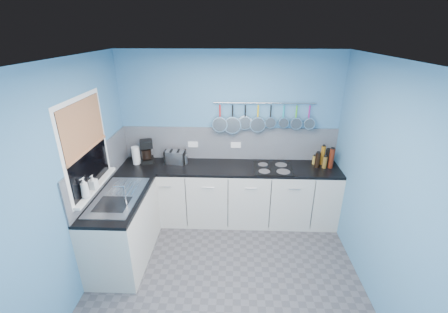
# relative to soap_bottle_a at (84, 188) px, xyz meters

# --- Properties ---
(floor) EXTENTS (3.20, 3.00, 0.02)m
(floor) POSITION_rel_soap_bottle_a_xyz_m (1.53, -0.02, -1.18)
(floor) COLOR #47474C
(floor) RESTS_ON ground
(ceiling) EXTENTS (3.20, 3.00, 0.02)m
(ceiling) POSITION_rel_soap_bottle_a_xyz_m (1.53, -0.02, 1.34)
(ceiling) COLOR white
(ceiling) RESTS_ON ground
(wall_back) EXTENTS (3.20, 0.02, 2.50)m
(wall_back) POSITION_rel_soap_bottle_a_xyz_m (1.53, 1.49, 0.08)
(wall_back) COLOR teal
(wall_back) RESTS_ON ground
(wall_front) EXTENTS (3.20, 0.02, 2.50)m
(wall_front) POSITION_rel_soap_bottle_a_xyz_m (1.53, -1.53, 0.08)
(wall_front) COLOR teal
(wall_front) RESTS_ON ground
(wall_left) EXTENTS (0.02, 3.00, 2.50)m
(wall_left) POSITION_rel_soap_bottle_a_xyz_m (-0.08, -0.02, 0.08)
(wall_left) COLOR teal
(wall_left) RESTS_ON ground
(wall_right) EXTENTS (0.02, 3.00, 2.50)m
(wall_right) POSITION_rel_soap_bottle_a_xyz_m (3.14, -0.02, 0.08)
(wall_right) COLOR teal
(wall_right) RESTS_ON ground
(backsplash_back) EXTENTS (3.20, 0.02, 0.50)m
(backsplash_back) POSITION_rel_soap_bottle_a_xyz_m (1.53, 1.46, -0.02)
(backsplash_back) COLOR gray
(backsplash_back) RESTS_ON wall_back
(backsplash_left) EXTENTS (0.02, 1.80, 0.50)m
(backsplash_left) POSITION_rel_soap_bottle_a_xyz_m (-0.06, 0.58, -0.02)
(backsplash_left) COLOR gray
(backsplash_left) RESTS_ON wall_left
(cabinet_run_back) EXTENTS (3.20, 0.60, 0.86)m
(cabinet_run_back) POSITION_rel_soap_bottle_a_xyz_m (1.53, 1.18, -0.74)
(cabinet_run_back) COLOR beige
(cabinet_run_back) RESTS_ON ground
(worktop_back) EXTENTS (3.20, 0.60, 0.04)m
(worktop_back) POSITION_rel_soap_bottle_a_xyz_m (1.53, 1.18, -0.29)
(worktop_back) COLOR black
(worktop_back) RESTS_ON cabinet_run_back
(cabinet_run_left) EXTENTS (0.60, 1.20, 0.86)m
(cabinet_run_left) POSITION_rel_soap_bottle_a_xyz_m (0.23, 0.28, -0.74)
(cabinet_run_left) COLOR beige
(cabinet_run_left) RESTS_ON ground
(worktop_left) EXTENTS (0.60, 1.20, 0.04)m
(worktop_left) POSITION_rel_soap_bottle_a_xyz_m (0.23, 0.28, -0.29)
(worktop_left) COLOR black
(worktop_left) RESTS_ON cabinet_run_left
(window_frame) EXTENTS (0.01, 1.00, 1.10)m
(window_frame) POSITION_rel_soap_bottle_a_xyz_m (-0.05, 0.28, 0.38)
(window_frame) COLOR white
(window_frame) RESTS_ON wall_left
(window_glass) EXTENTS (0.01, 0.90, 1.00)m
(window_glass) POSITION_rel_soap_bottle_a_xyz_m (-0.04, 0.28, 0.38)
(window_glass) COLOR black
(window_glass) RESTS_ON wall_left
(bamboo_blind) EXTENTS (0.01, 0.90, 0.55)m
(bamboo_blind) POSITION_rel_soap_bottle_a_xyz_m (-0.03, 0.28, 0.61)
(bamboo_blind) COLOR #9F5A31
(bamboo_blind) RESTS_ON wall_left
(window_sill) EXTENTS (0.10, 0.98, 0.03)m
(window_sill) POSITION_rel_soap_bottle_a_xyz_m (-0.02, 0.28, -0.13)
(window_sill) COLOR white
(window_sill) RESTS_ON wall_left
(sink_unit) EXTENTS (0.50, 0.95, 0.01)m
(sink_unit) POSITION_rel_soap_bottle_a_xyz_m (0.23, 0.28, -0.27)
(sink_unit) COLOR silver
(sink_unit) RESTS_ON worktop_left
(mixer_tap) EXTENTS (0.12, 0.08, 0.26)m
(mixer_tap) POSITION_rel_soap_bottle_a_xyz_m (0.39, 0.10, -0.14)
(mixer_tap) COLOR silver
(mixer_tap) RESTS_ON worktop_left
(socket_left) EXTENTS (0.15, 0.01, 0.09)m
(socket_left) POSITION_rel_soap_bottle_a_xyz_m (0.98, 1.45, -0.04)
(socket_left) COLOR white
(socket_left) RESTS_ON backsplash_back
(socket_right) EXTENTS (0.15, 0.01, 0.09)m
(socket_right) POSITION_rel_soap_bottle_a_xyz_m (1.63, 1.45, -0.04)
(socket_right) COLOR white
(socket_right) RESTS_ON backsplash_back
(pot_rail) EXTENTS (1.45, 0.02, 0.02)m
(pot_rail) POSITION_rel_soap_bottle_a_xyz_m (2.03, 1.43, 0.61)
(pot_rail) COLOR silver
(pot_rail) RESTS_ON wall_back
(soap_bottle_a) EXTENTS (0.11, 0.11, 0.24)m
(soap_bottle_a) POSITION_rel_soap_bottle_a_xyz_m (0.00, 0.00, 0.00)
(soap_bottle_a) COLOR white
(soap_bottle_a) RESTS_ON window_sill
(soap_bottle_b) EXTENTS (0.09, 0.09, 0.17)m
(soap_bottle_b) POSITION_rel_soap_bottle_a_xyz_m (0.00, 0.19, -0.03)
(soap_bottle_b) COLOR white
(soap_bottle_b) RESTS_ON window_sill
(paper_towel) EXTENTS (0.13, 0.13, 0.26)m
(paper_towel) POSITION_rel_soap_bottle_a_xyz_m (0.16, 1.23, -0.14)
(paper_towel) COLOR white
(paper_towel) RESTS_ON worktop_back
(coffee_maker) EXTENTS (0.25, 0.26, 0.34)m
(coffee_maker) POSITION_rel_soap_bottle_a_xyz_m (0.31, 1.28, -0.10)
(coffee_maker) COLOR black
(coffee_maker) RESTS_ON worktop_back
(toaster) EXTENTS (0.32, 0.22, 0.19)m
(toaster) POSITION_rel_soap_bottle_a_xyz_m (0.73, 1.27, -0.18)
(toaster) COLOR silver
(toaster) RESTS_ON worktop_back
(canister) EXTENTS (0.09, 0.09, 0.13)m
(canister) POSITION_rel_soap_bottle_a_xyz_m (0.87, 1.26, -0.21)
(canister) COLOR silver
(canister) RESTS_ON worktop_back
(hob) EXTENTS (0.55, 0.48, 0.01)m
(hob) POSITION_rel_soap_bottle_a_xyz_m (2.17, 1.12, -0.26)
(hob) COLOR black
(hob) RESTS_ON worktop_back
(pan_0) EXTENTS (0.23, 0.09, 0.42)m
(pan_0) POSITION_rel_soap_bottle_a_xyz_m (1.40, 1.42, 0.40)
(pan_0) COLOR silver
(pan_0) RESTS_ON pot_rail
(pan_1) EXTENTS (0.26, 0.08, 0.45)m
(pan_1) POSITION_rel_soap_bottle_a_xyz_m (1.58, 1.42, 0.39)
(pan_1) COLOR silver
(pan_1) RESTS_ON pot_rail
(pan_2) EXTENTS (0.20, 0.05, 0.39)m
(pan_2) POSITION_rel_soap_bottle_a_xyz_m (1.76, 1.42, 0.42)
(pan_2) COLOR silver
(pan_2) RESTS_ON pot_rail
(pan_3) EXTENTS (0.23, 0.08, 0.42)m
(pan_3) POSITION_rel_soap_bottle_a_xyz_m (1.94, 1.42, 0.40)
(pan_3) COLOR silver
(pan_3) RESTS_ON pot_rail
(pan_4) EXTENTS (0.17, 0.08, 0.36)m
(pan_4) POSITION_rel_soap_bottle_a_xyz_m (2.12, 1.42, 0.43)
(pan_4) COLOR silver
(pan_4) RESTS_ON pot_rail
(pan_5) EXTENTS (0.15, 0.10, 0.34)m
(pan_5) POSITION_rel_soap_bottle_a_xyz_m (2.30, 1.42, 0.44)
(pan_5) COLOR silver
(pan_5) RESTS_ON pot_rail
(pan_6) EXTENTS (0.18, 0.09, 0.37)m
(pan_6) POSITION_rel_soap_bottle_a_xyz_m (2.48, 1.42, 0.43)
(pan_6) COLOR silver
(pan_6) RESTS_ON pot_rail
(pan_7) EXTENTS (0.16, 0.11, 0.35)m
(pan_7) POSITION_rel_soap_bottle_a_xyz_m (2.67, 1.42, 0.43)
(pan_7) COLOR silver
(pan_7) RESTS_ON pot_rail
(condiment_0) EXTENTS (0.06, 0.06, 0.23)m
(condiment_0) POSITION_rel_soap_bottle_a_xyz_m (2.97, 1.30, -0.15)
(condiment_0) COLOR black
(condiment_0) RESTS_ON worktop_back
(condiment_1) EXTENTS (0.06, 0.06, 0.29)m
(condiment_1) POSITION_rel_soap_bottle_a_xyz_m (2.90, 1.31, -0.13)
(condiment_1) COLOR #8C5914
(condiment_1) RESTS_ON worktop_back
(condiment_2) EXTENTS (0.05, 0.05, 0.13)m
(condiment_2) POSITION_rel_soap_bottle_a_xyz_m (2.79, 1.31, -0.21)
(condiment_2) COLOR olive
(condiment_2) RESTS_ON worktop_back
(condiment_3) EXTENTS (0.07, 0.07, 0.29)m
(condiment_3) POSITION_rel_soap_bottle_a_xyz_m (3.00, 1.19, -0.12)
(condiment_3) COLOR #4C190C
(condiment_3) RESTS_ON worktop_back
(condiment_4) EXTENTS (0.06, 0.06, 0.17)m
(condiment_4) POSITION_rel_soap_bottle_a_xyz_m (2.91, 1.18, -0.18)
(condiment_4) COLOR brown
(condiment_4) RESTS_ON worktop_back
(condiment_5) EXTENTS (0.07, 0.07, 0.22)m
(condiment_5) POSITION_rel_soap_bottle_a_xyz_m (2.81, 1.20, -0.16)
(condiment_5) COLOR black
(condiment_5) RESTS_ON worktop_back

